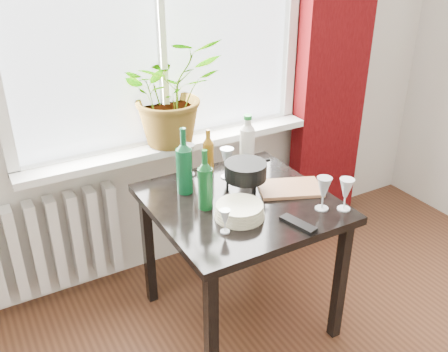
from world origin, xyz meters
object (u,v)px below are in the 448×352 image
bottle_amber (208,151)px  wineglass_far_right (346,194)px  wine_bottle_left (205,179)px  wineglass_front_left (225,221)px  tv_remote (298,224)px  potted_plant (171,91)px  cutting_board (290,188)px  radiator (46,245)px  table (241,216)px  wineglass_front_right (323,193)px  plate_stack (239,211)px  fondue_pot (245,178)px  wine_bottle_right (184,160)px  cleaning_bottle (247,139)px  wineglass_back_center (227,163)px  wineglass_back_left (188,160)px

bottle_amber → wineglass_far_right: size_ratio=1.48×
wine_bottle_left → wineglass_front_left: size_ratio=2.64×
tv_remote → potted_plant: bearing=87.5°
potted_plant → cutting_board: bearing=-60.4°
radiator → table: table is taller
radiator → potted_plant: potted_plant is taller
wineglass_front_right → plate_stack: size_ratio=0.72×
wineglass_front_left → fondue_pot: fondue_pot is taller
table → wine_bottle_right: bearing=133.8°
cleaning_bottle → cutting_board: size_ratio=0.92×
wineglass_back_center → wineglass_back_left: wineglass_back_left is taller
wineglass_far_right → fondue_pot: bearing=130.6°
wineglass_far_right → plate_stack: size_ratio=0.70×
cleaning_bottle → wineglass_front_right: 0.61m
table → tv_remote: bearing=-72.7°
bottle_amber → wineglass_front_left: 0.61m
wineglass_back_left → wineglass_front_left: 0.59m
wineglass_back_center → wineglass_front_left: 0.53m
potted_plant → wineglass_back_left: bearing=-94.4°
wine_bottle_left → wineglass_front_left: bearing=-96.0°
wineglass_back_left → wine_bottle_left: bearing=-102.9°
tv_remote → cutting_board: tv_remote is taller
radiator → wineglass_front_right: (1.14, -0.89, 0.44)m
radiator → fondue_pot: bearing=-32.3°
table → wineglass_back_center: size_ratio=4.98×
bottle_amber → cleaning_bottle: (0.24, -0.01, 0.02)m
potted_plant → plate_stack: size_ratio=2.52×
table → wine_bottle_left: wine_bottle_left is taller
wine_bottle_right → cleaning_bottle: (0.45, 0.13, -0.03)m
potted_plant → wine_bottle_left: 0.63m
bottle_amber → plate_stack: bottle_amber is taller
wineglass_back_left → wineglass_back_center: bearing=-37.7°
plate_stack → cleaning_bottle: bearing=54.8°
table → plate_stack: 0.20m
table → wine_bottle_right: (-0.20, 0.21, 0.27)m
fondue_pot → tv_remote: bearing=-104.1°
wineglass_front_right → plate_stack: bearing=160.6°
wineglass_front_left → tv_remote: 0.33m
wine_bottle_right → radiator: bearing=147.1°
potted_plant → tv_remote: size_ratio=3.31×
wineglass_front_right → cutting_board: wineglass_front_right is taller
wineglass_back_left → plate_stack: (0.02, -0.50, -0.06)m
wine_bottle_left → wineglass_back_left: (0.08, 0.35, -0.06)m
wineglass_far_right → wineglass_front_left: 0.59m
table → bottle_amber: (0.01, 0.36, 0.21)m
wineglass_front_left → fondue_pot: 0.38m
table → tv_remote: (0.10, -0.32, 0.10)m
wineglass_back_center → tv_remote: bearing=-85.9°
wine_bottle_left → wineglass_front_right: 0.55m
table → wineglass_back_center: (0.06, 0.24, 0.18)m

